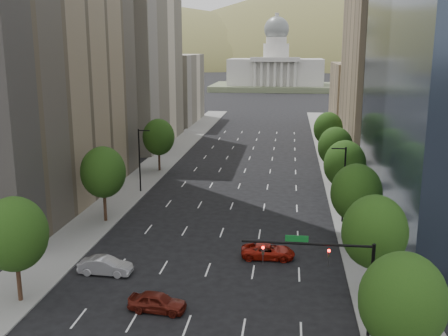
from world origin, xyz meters
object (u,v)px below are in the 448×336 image
at_px(car_maroon, 157,302).
at_px(car_red_far, 268,251).
at_px(traffic_signal, 336,267).
at_px(car_silver, 105,266).
at_px(capitol, 276,72).

relative_size(car_maroon, car_red_far, 0.87).
xyz_separation_m(traffic_signal, car_maroon, (-13.20, 1.84, -4.40)).
bearing_deg(car_silver, capitol, -0.26).
bearing_deg(car_maroon, capitol, 4.69).
relative_size(traffic_signal, car_maroon, 2.01).
distance_m(car_maroon, car_silver, 8.77).
height_order(traffic_signal, car_red_far, traffic_signal).
distance_m(capitol, car_red_far, 206.53).
height_order(traffic_signal, capitol, capitol).
height_order(capitol, car_maroon, capitol).
relative_size(capitol, car_red_far, 11.58).
bearing_deg(traffic_signal, capitol, 92.74).
bearing_deg(capitol, traffic_signal, -87.26).
xyz_separation_m(traffic_signal, car_red_far, (-5.16, 13.40, -4.45)).
distance_m(traffic_signal, capitol, 219.99).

